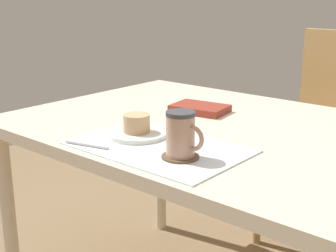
# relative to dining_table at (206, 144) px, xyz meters

# --- Properties ---
(dining_table) EXTENTS (1.18, 0.90, 0.71)m
(dining_table) POSITION_rel_dining_table_xyz_m (0.00, 0.00, 0.00)
(dining_table) COLOR beige
(dining_table) RESTS_ON ground_plane
(wooden_chair) EXTENTS (0.43, 0.43, 0.94)m
(wooden_chair) POSITION_rel_dining_table_xyz_m (0.07, 0.82, -0.13)
(wooden_chair) COLOR tan
(wooden_chair) RESTS_ON ground_plane
(placemat) EXTENTS (0.45, 0.29, 0.00)m
(placemat) POSITION_rel_dining_table_xyz_m (0.05, -0.28, 0.07)
(placemat) COLOR white
(placemat) RESTS_ON dining_table
(pastry_plate) EXTENTS (0.17, 0.17, 0.01)m
(pastry_plate) POSITION_rel_dining_table_xyz_m (-0.06, -0.25, 0.08)
(pastry_plate) COLOR silver
(pastry_plate) RESTS_ON placemat
(pastry) EXTENTS (0.07, 0.07, 0.05)m
(pastry) POSITION_rel_dining_table_xyz_m (-0.06, -0.25, 0.11)
(pastry) COLOR tan
(pastry) RESTS_ON pastry_plate
(coffee_coaster) EXTENTS (0.09, 0.09, 0.00)m
(coffee_coaster) POSITION_rel_dining_table_xyz_m (0.14, -0.31, 0.08)
(coffee_coaster) COLOR brown
(coffee_coaster) RESTS_ON placemat
(coffee_mug) EXTENTS (0.10, 0.07, 0.11)m
(coffee_mug) POSITION_rel_dining_table_xyz_m (0.15, -0.31, 0.13)
(coffee_mug) COLOR tan
(coffee_mug) RESTS_ON coffee_coaster
(teaspoon) EXTENTS (0.13, 0.04, 0.01)m
(teaspoon) POSITION_rel_dining_table_xyz_m (-0.10, -0.40, 0.08)
(teaspoon) COLOR silver
(teaspoon) RESTS_ON placemat
(small_book) EXTENTS (0.20, 0.15, 0.02)m
(small_book) POSITION_rel_dining_table_xyz_m (-0.10, 0.09, 0.08)
(small_book) COLOR maroon
(small_book) RESTS_ON dining_table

